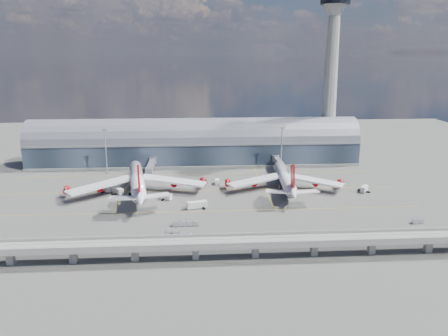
{
  "coord_description": "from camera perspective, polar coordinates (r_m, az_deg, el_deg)",
  "views": [
    {
      "loc": [
        0.67,
        -188.43,
        66.59
      ],
      "look_at": [
        13.74,
        10.0,
        14.0
      ],
      "focal_mm": 35.0,
      "sensor_mm": 36.0,
      "label": 1
    }
  ],
  "objects": [
    {
      "name": "service_truck_4",
      "position": [
        228.33,
        -0.91,
        -1.81
      ],
      "size": [
        2.44,
        4.46,
        2.5
      ],
      "rotation": [
        0.0,
        0.0,
        -0.08
      ],
      "color": "silver",
      "rests_on": "ground"
    },
    {
      "name": "terminal",
      "position": [
        272.09,
        -3.84,
        3.06
      ],
      "size": [
        200.0,
        30.0,
        28.0
      ],
      "color": "#212A37",
      "rests_on": "ground"
    },
    {
      "name": "service_truck_0",
      "position": [
        218.85,
        -13.69,
        -2.89
      ],
      "size": [
        6.57,
        7.59,
        3.15
      ],
      "rotation": [
        0.0,
        0.0,
        0.64
      ],
      "color": "silver",
      "rests_on": "ground"
    },
    {
      "name": "service_truck_5",
      "position": [
        223.14,
        -15.11,
        -2.7
      ],
      "size": [
        5.98,
        5.06,
        2.78
      ],
      "rotation": [
        0.0,
        0.0,
        0.97
      ],
      "color": "silver",
      "rests_on": "ground"
    },
    {
      "name": "cargo_train_0",
      "position": [
        175.07,
        -5.0,
        -7.27
      ],
      "size": [
        10.76,
        1.82,
        1.79
      ],
      "rotation": [
        0.0,
        0.0,
        1.56
      ],
      "color": "gray",
      "rests_on": "ground"
    },
    {
      "name": "service_truck_2",
      "position": [
        193.45,
        -3.53,
        -4.82
      ],
      "size": [
        9.32,
        4.82,
        3.25
      ],
      "rotation": [
        0.0,
        0.0,
        1.83
      ],
      "color": "silver",
      "rests_on": "ground"
    },
    {
      "name": "airliner_left",
      "position": [
        215.38,
        -11.26,
        -1.73
      ],
      "size": [
        68.97,
        72.58,
        22.16
      ],
      "rotation": [
        0.0,
        0.0,
        0.16
      ],
      "color": "white",
      "rests_on": "ground"
    },
    {
      "name": "floodlight_mast_left",
      "position": [
        254.22,
        -15.19,
        2.27
      ],
      "size": [
        3.0,
        0.7,
        25.7
      ],
      "color": "gray",
      "rests_on": "ground"
    },
    {
      "name": "jet_bridge_right",
      "position": [
        251.92,
        7.28,
        0.58
      ],
      "size": [
        4.4,
        32.0,
        7.25
      ],
      "color": "gray",
      "rests_on": "ground"
    },
    {
      "name": "guideway",
      "position": [
        146.84,
        -3.74,
        -9.89
      ],
      "size": [
        220.0,
        8.5,
        7.2
      ],
      "color": "gray",
      "rests_on": "ground"
    },
    {
      "name": "ground",
      "position": [
        199.85,
        -3.76,
        -4.68
      ],
      "size": [
        500.0,
        500.0,
        0.0
      ],
      "primitive_type": "plane",
      "color": "#474744",
      "rests_on": "ground"
    },
    {
      "name": "taxi_lines",
      "position": [
        220.81,
        -3.77,
        -2.77
      ],
      "size": [
        200.0,
        80.12,
        0.01
      ],
      "color": "gold",
      "rests_on": "ground"
    },
    {
      "name": "control_tower",
      "position": [
        284.62,
        13.75,
        11.39
      ],
      "size": [
        19.0,
        19.0,
        103.0
      ],
      "color": "gray",
      "rests_on": "ground"
    },
    {
      "name": "cargo_train_1",
      "position": [
        164.69,
        -5.91,
        -8.74
      ],
      "size": [
        11.45,
        5.94,
        1.93
      ],
      "rotation": [
        0.0,
        0.0,
        1.95
      ],
      "color": "gray",
      "rests_on": "ground"
    },
    {
      "name": "floodlight_mast_right",
      "position": [
        253.96,
        7.52,
        2.65
      ],
      "size": [
        3.0,
        0.7,
        25.7
      ],
      "color": "gray",
      "rests_on": "ground"
    },
    {
      "name": "service_truck_3",
      "position": [
        226.5,
        17.84,
        -2.62
      ],
      "size": [
        5.57,
        6.31,
        2.96
      ],
      "rotation": [
        0.0,
        0.0,
        -0.65
      ],
      "color": "silver",
      "rests_on": "ground"
    },
    {
      "name": "airliner_right",
      "position": [
        220.2,
        7.96,
        -1.53
      ],
      "size": [
        60.31,
        63.04,
        19.99
      ],
      "rotation": [
        0.0,
        0.0,
        -0.07
      ],
      "color": "white",
      "rests_on": "ground"
    },
    {
      "name": "cargo_train_2",
      "position": [
        193.46,
        23.99,
        -6.38
      ],
      "size": [
        5.21,
        2.36,
        1.71
      ],
      "rotation": [
        0.0,
        0.0,
        1.42
      ],
      "color": "gray",
      "rests_on": "ground"
    },
    {
      "name": "jet_bridge_left",
      "position": [
        250.54,
        -9.5,
        0.42
      ],
      "size": [
        4.4,
        28.0,
        7.25
      ],
      "color": "gray",
      "rests_on": "ground"
    },
    {
      "name": "service_truck_1",
      "position": [
        206.07,
        -7.54,
        -3.74
      ],
      "size": [
        5.49,
        4.43,
        2.9
      ],
      "rotation": [
        0.0,
        0.0,
        1.07
      ],
      "color": "silver",
      "rests_on": "ground"
    }
  ]
}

